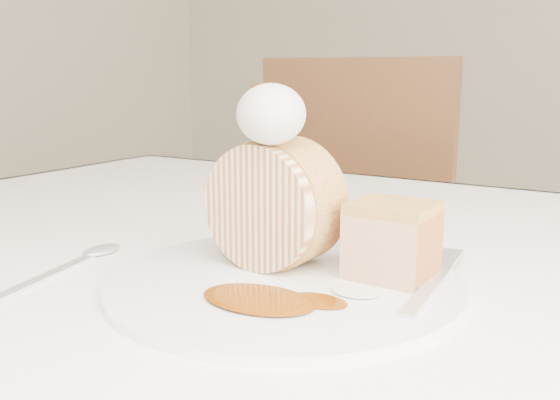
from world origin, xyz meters
The scene contains 10 objects.
table centered at (0.00, 0.20, 0.66)m, with size 1.40×0.90×0.75m.
chair_far centered at (-0.33, 1.04, 0.55)m, with size 0.48×0.48×0.96m.
plate centered at (0.00, 0.07, 0.75)m, with size 0.31×0.31×0.01m, color white.
roulade_slice centered at (-0.03, 0.09, 0.81)m, with size 0.11×0.11×0.06m, color beige.
cake_chunk centered at (0.08, 0.12, 0.79)m, with size 0.07×0.06×0.06m, color tan.
whipped_cream centered at (-0.02, 0.07, 0.90)m, with size 0.06×0.06×0.05m, color silver.
caramel_drizzle centered at (-0.02, 0.08, 0.93)m, with size 0.03×0.02×0.01m, color #682D04.
caramel_pool centered at (0.01, 0.01, 0.76)m, with size 0.09×0.06×0.00m, color #682D04, non-canonical shape.
fork centered at (0.12, 0.10, 0.76)m, with size 0.02×0.18×0.00m, color silver.
spoon centered at (-0.19, -0.03, 0.75)m, with size 0.02×0.15×0.00m, color silver.
Camera 1 is at (0.26, -0.37, 0.93)m, focal length 40.00 mm.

